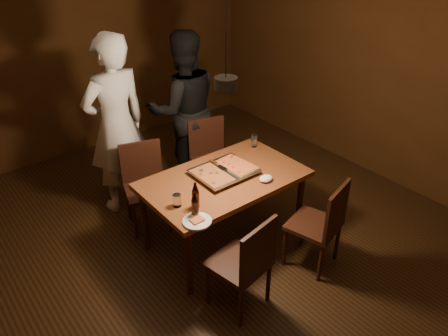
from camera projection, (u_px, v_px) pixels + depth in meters
room_shell at (226, 126)px, 3.48m from camera, size 6.00×6.00×6.00m
dining_table at (224, 184)px, 4.08m from camera, size 1.50×0.90×0.75m
chair_far_left at (144, 178)px, 4.44m from camera, size 0.53×0.53×0.49m
chair_far_right at (209, 151)px, 4.95m from camera, size 0.53×0.53×0.49m
chair_near_left at (247, 258)px, 3.41m from camera, size 0.49×0.49×0.49m
chair_near_right at (324, 219)px, 3.85m from camera, size 0.52×0.52×0.49m
pizza_tray at (224, 172)px, 4.07m from camera, size 0.58×0.49×0.05m
pizza_meat at (212, 175)px, 3.97m from camera, size 0.25×0.39×0.02m
pizza_cheese at (236, 165)px, 4.13m from camera, size 0.28×0.40×0.02m
spatula at (221, 168)px, 4.07m from camera, size 0.09×0.24×0.04m
beer_bottle_a at (195, 204)px, 3.49m from camera, size 0.06×0.06×0.22m
beer_bottle_b at (195, 195)px, 3.58m from camera, size 0.06×0.06×0.24m
water_glass_left at (177, 200)px, 3.62m from camera, size 0.07×0.07×0.11m
water_glass_right at (254, 141)px, 4.55m from camera, size 0.06×0.06×0.13m
plate_slice at (197, 221)px, 3.45m from camera, size 0.23×0.23×0.03m
napkin at (266, 179)px, 3.97m from camera, size 0.13×0.10×0.06m
diner_white at (116, 126)px, 4.51m from camera, size 0.74×0.52×1.93m
diner_dark at (184, 109)px, 5.04m from camera, size 1.05×0.93×1.81m
pendant_lamp at (226, 82)px, 3.30m from camera, size 0.18×0.18×1.10m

